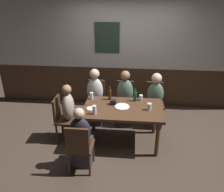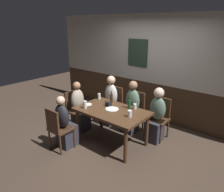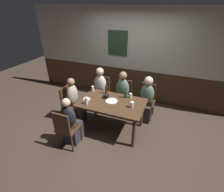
{
  "view_description": "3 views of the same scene",
  "coord_description": "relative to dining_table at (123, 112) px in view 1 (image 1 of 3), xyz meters",
  "views": [
    {
      "loc": [
        0.16,
        -3.82,
        2.78
      ],
      "look_at": [
        -0.21,
        0.06,
        0.94
      ],
      "focal_mm": 38.44,
      "sensor_mm": 36.0,
      "label": 1
    },
    {
      "loc": [
        2.48,
        -2.99,
        2.39
      ],
      "look_at": [
        0.04,
        -0.04,
        1.06
      ],
      "focal_mm": 33.95,
      "sensor_mm": 36.0,
      "label": 2
    },
    {
      "loc": [
        1.17,
        -2.9,
        2.63
      ],
      "look_at": [
        0.01,
        -0.02,
        0.91
      ],
      "focal_mm": 26.75,
      "sensor_mm": 36.0,
      "label": 3
    }
  ],
  "objects": [
    {
      "name": "chair_mid_far",
      "position": [
        0.0,
        0.86,
        -0.15
      ],
      "size": [
        0.4,
        0.4,
        0.88
      ],
      "color": "#422B1C",
      "rests_on": "ground_plane"
    },
    {
      "name": "condiment_caddy",
      "position": [
        -0.19,
        0.12,
        0.13
      ],
      "size": [
        0.11,
        0.09,
        0.09
      ],
      "primitive_type": "cube",
      "color": "black",
      "rests_on": "dining_table"
    },
    {
      "name": "wall_back",
      "position": [
        -0.0,
        1.65,
        0.65
      ],
      "size": [
        6.4,
        0.13,
        2.6
      ],
      "color": "#3D2819",
      "rests_on": "ground_plane"
    },
    {
      "name": "person_left_near",
      "position": [
        -0.63,
        -0.69,
        -0.2
      ],
      "size": [
        0.34,
        0.37,
        1.09
      ],
      "color": "#2D2D38",
      "rests_on": "ground_plane"
    },
    {
      "name": "chair_right_far",
      "position": [
        0.63,
        0.86,
        -0.15
      ],
      "size": [
        0.4,
        0.4,
        0.88
      ],
      "color": "#422B1C",
      "rests_on": "ground_plane"
    },
    {
      "name": "chair_head_west",
      "position": [
        -1.13,
        0.0,
        -0.15
      ],
      "size": [
        0.4,
        0.4,
        0.88
      ],
      "color": "#422B1C",
      "rests_on": "ground_plane"
    },
    {
      "name": "plate_white_large",
      "position": [
        -0.02,
        0.03,
        0.1
      ],
      "size": [
        0.27,
        0.27,
        0.01
      ],
      "primitive_type": "cylinder",
      "color": "white",
      "rests_on": "dining_table"
    },
    {
      "name": "person_mid_far",
      "position": [
        -0.0,
        0.7,
        -0.15
      ],
      "size": [
        0.34,
        0.37,
        1.18
      ],
      "color": "#2D2D38",
      "rests_on": "ground_plane"
    },
    {
      "name": "ground_plane",
      "position": [
        0.0,
        0.0,
        -0.65
      ],
      "size": [
        12.0,
        12.0,
        0.0
      ],
      "primitive_type": "plane",
      "color": "#423328"
    },
    {
      "name": "person_left_far",
      "position": [
        -0.63,
        0.7,
        -0.14
      ],
      "size": [
        0.34,
        0.37,
        1.2
      ],
      "color": "#2D2D38",
      "rests_on": "ground_plane"
    },
    {
      "name": "plate_white_small",
      "position": [
        -0.57,
        -0.09,
        0.1
      ],
      "size": [
        0.16,
        0.16,
        0.01
      ],
      "primitive_type": "cylinder",
      "color": "white",
      "rests_on": "dining_table"
    },
    {
      "name": "dining_table",
      "position": [
        0.0,
        0.0,
        0.0
      ],
      "size": [
        1.43,
        0.89,
        0.74
      ],
      "color": "#472D1C",
      "rests_on": "ground_plane"
    },
    {
      "name": "beer_glass_tall",
      "position": [
        -0.48,
        -0.27,
        0.16
      ],
      "size": [
        0.07,
        0.07,
        0.16
      ],
      "color": "silver",
      "rests_on": "dining_table"
    },
    {
      "name": "chair_left_near",
      "position": [
        -0.63,
        -0.86,
        -0.15
      ],
      "size": [
        0.4,
        0.4,
        0.88
      ],
      "color": "#422B1C",
      "rests_on": "ground_plane"
    },
    {
      "name": "pint_glass_pale",
      "position": [
        -0.63,
        0.31,
        0.15
      ],
      "size": [
        0.06,
        0.06,
        0.13
      ],
      "color": "silver",
      "rests_on": "dining_table"
    },
    {
      "name": "chair_left_far",
      "position": [
        -0.63,
        0.86,
        -0.15
      ],
      "size": [
        0.4,
        0.4,
        0.88
      ],
      "color": "#422B1C",
      "rests_on": "ground_plane"
    },
    {
      "name": "beer_bottle_brown",
      "position": [
        -0.27,
        0.32,
        0.19
      ],
      "size": [
        0.06,
        0.06,
        0.26
      ],
      "color": "#42230F",
      "rests_on": "dining_table"
    },
    {
      "name": "tumbler_short",
      "position": [
        0.32,
        0.34,
        0.14
      ],
      "size": [
        0.07,
        0.07,
        0.11
      ],
      "color": "silver",
      "rests_on": "dining_table"
    },
    {
      "name": "beer_bottle_green",
      "position": [
        0.21,
        0.3,
        0.19
      ],
      "size": [
        0.06,
        0.06,
        0.25
      ],
      "color": "#194723",
      "rests_on": "dining_table"
    },
    {
      "name": "pint_glass_amber",
      "position": [
        0.46,
        -0.04,
        0.15
      ],
      "size": [
        0.08,
        0.08,
        0.13
      ],
      "color": "silver",
      "rests_on": "dining_table"
    },
    {
      "name": "person_right_far",
      "position": [
        0.63,
        0.7,
        -0.16
      ],
      "size": [
        0.34,
        0.37,
        1.15
      ],
      "color": "#2D2D38",
      "rests_on": "ground_plane"
    },
    {
      "name": "person_head_west",
      "position": [
        -0.97,
        0.0,
        -0.17
      ],
      "size": [
        0.37,
        0.34,
        1.15
      ],
      "color": "#2D2D38",
      "rests_on": "ground_plane"
    }
  ]
}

